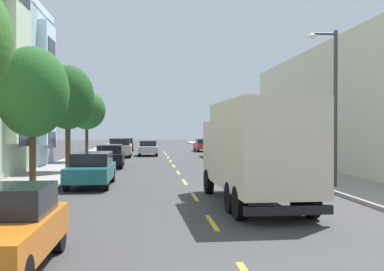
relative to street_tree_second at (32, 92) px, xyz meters
name	(u,v)px	position (x,y,z in m)	size (l,w,h in m)	color
ground_plane	(172,163)	(6.40, 16.23, -4.05)	(160.00, 160.00, 0.00)	#38383A
sidewalk_left	(72,165)	(-0.70, 14.23, -3.98)	(3.20, 120.00, 0.14)	gray
sidewalk_right	(270,163)	(13.50, 14.23, -3.98)	(3.20, 120.00, 0.14)	gray
lane_centerline_dashes	(176,169)	(6.40, 10.73, -4.05)	(0.14, 47.20, 0.01)	yellow
street_tree_second	(32,92)	(0.00, 0.00, 0.00)	(2.94, 2.94, 5.76)	#47331E
street_tree_third	(68,97)	(0.00, 8.37, 0.34)	(3.03, 3.03, 6.14)	#47331E
street_tree_farthest	(87,110)	(0.00, 16.75, -0.06)	(2.83, 2.83, 5.33)	#47331E
street_lamp	(332,96)	(12.34, -0.30, -0.09)	(1.35, 0.28, 6.57)	#38383D
delivery_box_truck	(255,148)	(8.21, -4.05, -2.10)	(2.63, 7.66, 3.46)	beige
parked_suv_forest	(260,158)	(10.70, 5.61, -3.06)	(1.95, 4.80, 1.93)	#194C28
parked_hatchback_white	(235,155)	(10.71, 13.11, -3.29)	(1.74, 4.00, 1.50)	silver
parked_pickup_champagne	(120,148)	(2.08, 24.05, -3.22)	(2.08, 5.33, 1.73)	tan
parked_sedan_red	(203,145)	(10.90, 34.32, -3.30)	(1.91, 4.54, 1.43)	#AD1E1E
parked_hatchback_orange	(2,229)	(2.02, -10.78, -3.29)	(1.78, 4.02, 1.50)	orange
parked_suv_sky	(217,146)	(10.86, 23.17, -3.06)	(2.00, 4.82, 1.93)	#7A9EC6
parked_wagon_burgundy	(126,144)	(1.98, 36.29, -3.25)	(1.95, 4.75, 1.50)	maroon
parked_wagon_black	(110,155)	(2.07, 12.70, -3.25)	(1.93, 4.74, 1.50)	black
parked_wagon_teal	(92,168)	(2.11, 1.99, -3.25)	(1.85, 4.71, 1.50)	#195B60
moving_silver_sedan	(148,148)	(4.60, 26.14, -3.30)	(1.80, 4.50, 1.43)	#B2B5BA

